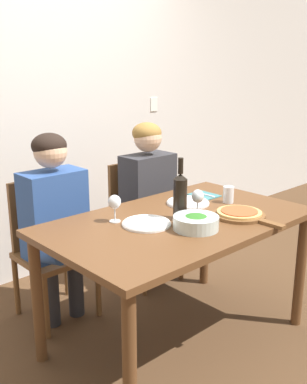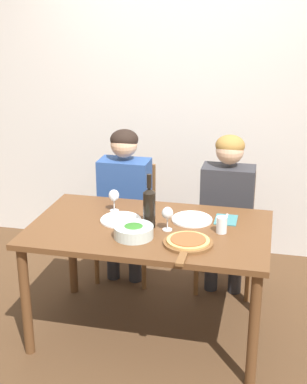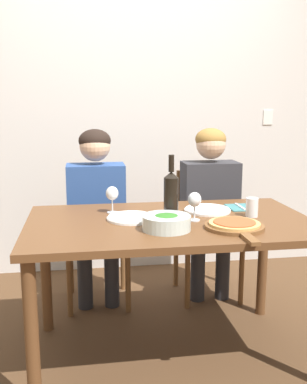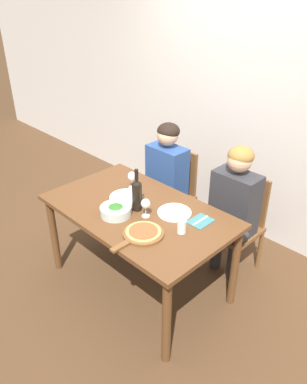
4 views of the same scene
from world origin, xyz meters
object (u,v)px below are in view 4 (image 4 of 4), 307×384
(wine_bottle, at_px, (137,194))
(wine_glass_left, at_px, (132,177))
(broccoli_bowl, at_px, (116,211))
(dinner_plate_left, at_px, (125,197))
(pizza_on_board, at_px, (142,233))
(chair_right, at_px, (238,221))
(person_woman, at_px, (166,172))
(fork_on_napkin, at_px, (200,221))
(dinner_plate_right, at_px, (174,212))
(person_man, at_px, (234,201))
(wine_glass_right, at_px, (146,204))
(water_tumbler, at_px, (182,226))
(chair_left, at_px, (173,190))

(wine_bottle, relative_size, wine_glass_left, 2.28)
(broccoli_bowl, distance_m, dinner_plate_left, 0.27)
(pizza_on_board, bearing_deg, chair_right, 82.25)
(person_woman, relative_size, dinner_plate_left, 4.60)
(person_woman, bearing_deg, fork_on_napkin, -30.84)
(person_woman, distance_m, fork_on_napkin, 0.96)
(broccoli_bowl, height_order, fork_on_napkin, broccoli_bowl)
(dinner_plate_right, relative_size, wine_glass_left, 1.73)
(person_man, xyz_separation_m, dinner_plate_left, (-0.62, -0.65, 0.06))
(person_woman, relative_size, fork_on_napkin, 6.68)
(person_man, distance_m, pizza_on_board, 0.92)
(wine_glass_left, xyz_separation_m, wine_glass_right, (0.41, -0.23, 0.00))
(person_man, height_order, wine_glass_right, person_man)
(wine_bottle, relative_size, fork_on_napkin, 1.91)
(person_man, xyz_separation_m, broccoli_bowl, (-0.47, -0.87, 0.08))
(person_woman, distance_m, dinner_plate_left, 0.68)
(wine_glass_left, bearing_deg, water_tumbler, -14.67)
(pizza_on_board, bearing_deg, wine_glass_left, 144.06)
(chair_right, distance_m, wine_glass_right, 0.97)
(broccoli_bowl, relative_size, water_tumbler, 2.32)
(chair_right, height_order, fork_on_napkin, chair_right)
(person_woman, height_order, broccoli_bowl, person_woman)
(broccoli_bowl, bearing_deg, person_man, 61.64)
(dinner_plate_left, height_order, water_tumbler, water_tumbler)
(person_woman, bearing_deg, dinner_plate_left, -75.86)
(chair_left, distance_m, person_man, 0.83)
(chair_right, xyz_separation_m, dinner_plate_right, (-0.17, -0.65, 0.30))
(chair_left, height_order, broccoli_bowl, chair_left)
(chair_left, height_order, water_tumbler, chair_left)
(dinner_plate_left, relative_size, water_tumbler, 2.56)
(chair_right, xyz_separation_m, dinner_plate_left, (-0.62, -0.76, 0.30))
(person_woman, distance_m, wine_bottle, 0.81)
(chair_right, relative_size, dinner_plate_left, 3.39)
(wine_bottle, distance_m, wine_glass_left, 0.36)
(person_man, distance_m, wine_glass_left, 0.88)
(broccoli_bowl, bearing_deg, dinner_plate_left, 123.27)
(wine_glass_right, bearing_deg, pizza_on_board, -48.98)
(chair_right, height_order, person_woman, person_woman)
(dinner_plate_right, distance_m, wine_glass_left, 0.54)
(wine_glass_right, bearing_deg, wine_bottle, 169.22)
(dinner_plate_left, xyz_separation_m, fork_on_napkin, (0.66, 0.16, -0.01))
(person_woman, relative_size, wine_bottle, 3.49)
(dinner_plate_left, height_order, wine_glass_right, wine_glass_right)
(water_tumbler, distance_m, fork_on_napkin, 0.21)
(wine_bottle, distance_m, dinner_plate_left, 0.24)
(wine_bottle, height_order, wine_glass_left, wine_bottle)
(broccoli_bowl, relative_size, fork_on_napkin, 1.32)
(wine_glass_left, bearing_deg, chair_right, 40.73)
(dinner_plate_right, bearing_deg, wine_bottle, -146.04)
(dinner_plate_right, bearing_deg, chair_right, 75.06)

